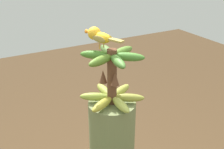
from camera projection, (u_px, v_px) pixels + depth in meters
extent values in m
cylinder|color=brown|center=(112.00, 77.00, 1.26)|extent=(0.04, 0.04, 0.26)
ellipsoid|color=#9E962F|center=(102.00, 104.00, 1.24)|extent=(0.10, 0.14, 0.04)
ellipsoid|color=#98A141|center=(120.00, 105.00, 1.24)|extent=(0.14, 0.04, 0.04)
ellipsoid|color=olive|center=(129.00, 98.00, 1.30)|extent=(0.11, 0.14, 0.04)
ellipsoid|color=#9C9F3A|center=(121.00, 91.00, 1.36)|extent=(0.10, 0.14, 0.04)
ellipsoid|color=#949E3B|center=(105.00, 90.00, 1.36)|extent=(0.14, 0.04, 0.04)
ellipsoid|color=#8CA138|center=(95.00, 97.00, 1.31)|extent=(0.11, 0.14, 0.04)
ellipsoid|color=#417626|center=(96.00, 55.00, 1.23)|extent=(0.12, 0.13, 0.04)
ellipsoid|color=#517324|center=(101.00, 60.00, 1.17)|extent=(0.08, 0.14, 0.04)
ellipsoid|color=#4A7C32|center=(118.00, 61.00, 1.16)|extent=(0.14, 0.06, 0.04)
ellipsoid|color=#42782A|center=(128.00, 57.00, 1.21)|extent=(0.12, 0.13, 0.04)
ellipsoid|color=#507829|center=(122.00, 52.00, 1.27)|extent=(0.08, 0.14, 0.04)
ellipsoid|color=#4D6C30|center=(107.00, 51.00, 1.28)|extent=(0.14, 0.06, 0.04)
cone|color=brown|center=(103.00, 76.00, 1.27)|extent=(0.04, 0.04, 0.06)
cone|color=brown|center=(115.00, 79.00, 1.22)|extent=(0.04, 0.04, 0.06)
cylinder|color=#C68933|center=(104.00, 45.00, 1.23)|extent=(0.01, 0.00, 0.02)
cylinder|color=#C68933|center=(100.00, 46.00, 1.21)|extent=(0.01, 0.01, 0.02)
ellipsoid|color=gold|center=(102.00, 38.00, 1.21)|extent=(0.10, 0.07, 0.05)
ellipsoid|color=olive|center=(106.00, 37.00, 1.22)|extent=(0.07, 0.03, 0.03)
ellipsoid|color=olive|center=(99.00, 39.00, 1.19)|extent=(0.07, 0.03, 0.03)
cube|color=olive|center=(115.00, 41.00, 1.16)|extent=(0.07, 0.05, 0.01)
sphere|color=gold|center=(94.00, 33.00, 1.23)|extent=(0.06, 0.06, 0.06)
sphere|color=black|center=(90.00, 33.00, 1.21)|extent=(0.01, 0.01, 0.01)
cone|color=orange|center=(88.00, 32.00, 1.25)|extent=(0.03, 0.03, 0.02)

